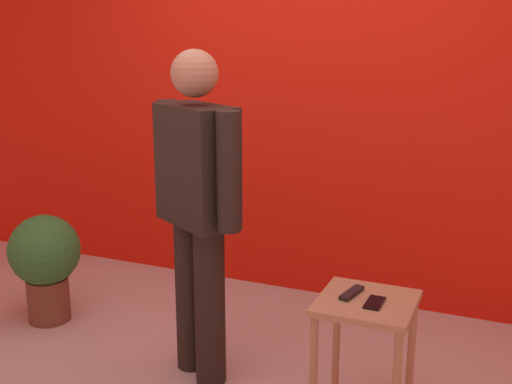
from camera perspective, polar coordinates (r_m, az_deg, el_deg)
name	(u,v)px	position (r m, az deg, el deg)	size (l,w,h in m)	color
back_wall_red	(304,78)	(4.31, 4.28, 10.09)	(6.19, 0.12, 2.96)	red
standing_person	(198,201)	(3.22, -5.22, -0.85)	(0.64, 0.43, 1.70)	black
side_table	(365,327)	(2.97, 9.73, -11.76)	(0.42, 0.42, 0.63)	tan
cell_phone	(374,303)	(2.88, 10.51, -9.68)	(0.07, 0.14, 0.01)	black
tv_remote	(352,293)	(2.95, 8.53, -8.88)	(0.04, 0.17, 0.02)	black
potted_plant	(45,259)	(4.20, -18.28, -5.71)	(0.44, 0.44, 0.69)	brown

